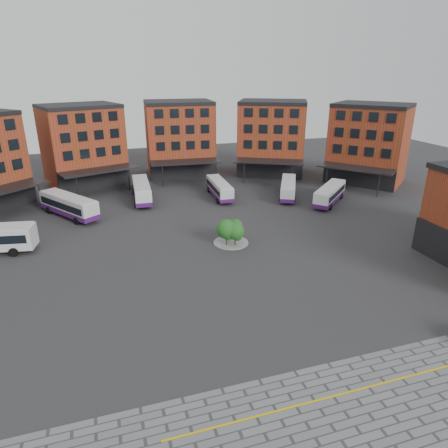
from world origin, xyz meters
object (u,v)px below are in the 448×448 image
object	(u,v)px
bus_c	(142,190)
bus_f	(330,194)
bus_b	(69,205)
tree_island	(232,231)
bus_d	(219,188)
bus_e	(288,188)

from	to	relation	value
bus_c	bus_f	distance (m)	30.82
bus_b	bus_f	world-z (taller)	bus_b
tree_island	bus_d	world-z (taller)	tree_island
bus_b	bus_d	size ratio (longest dim) A/B	1.08
bus_b	bus_e	size ratio (longest dim) A/B	1.08
bus_b	bus_d	bearing A→B (deg)	-28.52
bus_b	bus_f	xyz separation A→B (m)	(40.03, -6.00, -0.17)
tree_island	bus_f	world-z (taller)	tree_island
tree_island	bus_b	world-z (taller)	tree_island
bus_b	bus_d	distance (m)	24.04
bus_d	bus_e	size ratio (longest dim) A/B	1.00
bus_e	bus_d	bearing A→B (deg)	-169.59
bus_c	bus_f	bearing A→B (deg)	-17.51
tree_island	bus_c	size ratio (longest dim) A/B	0.39
bus_b	bus_d	xyz separation A→B (m)	(23.91, 2.51, -0.22)
tree_island	bus_d	xyz separation A→B (m)	(4.26, 19.33, -0.35)
bus_b	bus_f	distance (m)	40.48
bus_d	bus_c	bearing A→B (deg)	172.23
tree_island	bus_d	bearing A→B (deg)	77.57
bus_b	bus_c	bearing A→B (deg)	-11.59
bus_e	bus_c	bearing A→B (deg)	-165.87
bus_b	bus_e	distance (m)	35.12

